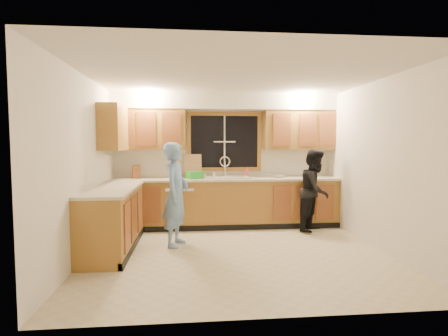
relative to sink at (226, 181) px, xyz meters
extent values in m
plane|color=beige|center=(0.00, -1.60, -0.86)|extent=(4.20, 4.20, 0.00)
plane|color=silver|center=(0.00, -1.60, 1.64)|extent=(4.20, 4.20, 0.00)
plane|color=silver|center=(0.00, 0.30, 0.39)|extent=(4.20, 0.00, 4.20)
plane|color=silver|center=(-2.10, -1.60, 0.39)|extent=(0.00, 3.80, 3.80)
plane|color=silver|center=(2.10, -1.60, 0.39)|extent=(0.00, 3.80, 3.80)
cube|color=#A57430|center=(0.00, 0.00, -0.42)|extent=(4.20, 0.60, 0.88)
cube|color=#A57430|center=(-1.80, -1.25, -0.42)|extent=(0.60, 1.90, 0.88)
cube|color=beige|center=(0.00, -0.02, 0.04)|extent=(4.20, 0.63, 0.04)
cube|color=beige|center=(-1.79, -1.25, 0.04)|extent=(0.63, 1.90, 0.04)
cube|color=#A57430|center=(-1.43, 0.13, 0.96)|extent=(1.35, 0.33, 0.75)
cube|color=#A57430|center=(1.43, 0.13, 0.96)|extent=(1.35, 0.33, 0.75)
cube|color=#A57430|center=(-1.94, -0.48, 0.96)|extent=(0.33, 0.90, 0.75)
cube|color=white|center=(0.00, 0.12, 1.49)|extent=(4.20, 0.35, 0.30)
cube|color=black|center=(0.00, 0.29, 0.74)|extent=(1.30, 0.01, 1.00)
cube|color=#A57430|center=(0.00, 0.28, 1.27)|extent=(1.44, 0.03, 0.07)
cube|color=#A57430|center=(0.00, 0.28, 0.20)|extent=(1.44, 0.03, 0.07)
cube|color=#A57430|center=(-0.69, 0.28, 0.74)|extent=(0.07, 0.03, 1.00)
cube|color=#A57430|center=(0.69, 0.28, 0.74)|extent=(0.07, 0.03, 1.00)
cube|color=silver|center=(0.00, 0.00, 0.07)|extent=(0.86, 0.52, 0.03)
cube|color=silver|center=(-0.21, 0.00, -0.02)|extent=(0.38, 0.42, 0.18)
cube|color=silver|center=(0.21, 0.00, -0.02)|extent=(0.38, 0.42, 0.18)
cylinder|color=silver|center=(0.00, 0.20, 0.22)|extent=(0.04, 0.04, 0.28)
torus|color=silver|center=(0.00, 0.20, 0.36)|extent=(0.21, 0.03, 0.21)
cube|color=white|center=(-0.85, -0.01, -0.45)|extent=(0.60, 0.56, 0.82)
cube|color=white|center=(-1.80, -1.82, -0.41)|extent=(0.58, 0.75, 0.90)
imported|color=#719BD6|center=(-0.88, -1.14, -0.07)|extent=(0.51, 0.65, 1.58)
imported|color=black|center=(1.56, -0.47, -0.13)|extent=(0.89, 0.90, 1.46)
cube|color=brown|center=(-1.67, 0.12, 0.17)|extent=(0.15, 0.14, 0.24)
cube|color=tan|center=(-0.62, 0.21, 0.28)|extent=(0.34, 0.13, 0.44)
cube|color=green|center=(-0.58, -0.04, 0.12)|extent=(0.36, 0.35, 0.13)
imported|color=#D45071|center=(0.42, 0.17, 0.15)|extent=(0.09, 0.09, 0.19)
imported|color=silver|center=(1.01, 0.02, 0.08)|extent=(0.24, 0.24, 0.05)
cylinder|color=beige|center=(-0.41, -0.20, 0.11)|extent=(0.06, 0.06, 0.11)
cylinder|color=beige|center=(-0.23, -0.08, 0.11)|extent=(0.08, 0.08, 0.12)
camera|label=1|loc=(-0.65, -6.47, 0.70)|focal=28.00mm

